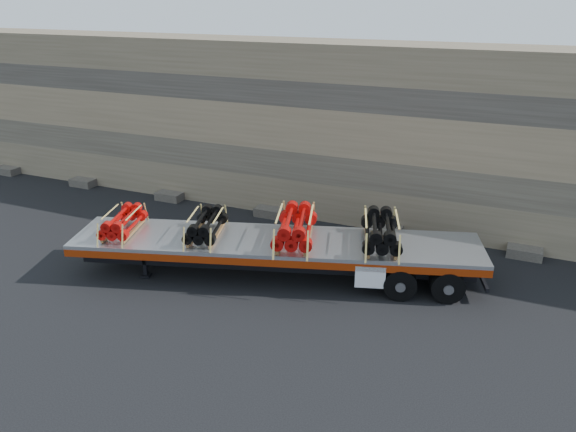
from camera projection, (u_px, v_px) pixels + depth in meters
name	position (u px, v px, depth m)	size (l,w,h in m)	color
ground	(292.00, 277.00, 18.53)	(120.00, 120.00, 0.00)	black
rock_wall	(354.00, 132.00, 22.78)	(44.00, 3.00, 7.00)	#7A6B54
trailer	(276.00, 258.00, 18.42)	(13.20, 2.54, 1.32)	#BABDC3
bundle_front	(123.00, 223.00, 18.57)	(0.99, 1.98, 0.70)	#C00D0A
bundle_midfront	(206.00, 226.00, 18.27)	(1.03, 2.06, 0.73)	black
bundle_midrear	(295.00, 227.00, 17.95)	(1.25, 2.50, 0.89)	#C00D0A
bundle_rear	(381.00, 232.00, 17.68)	(1.19, 2.38, 0.84)	black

